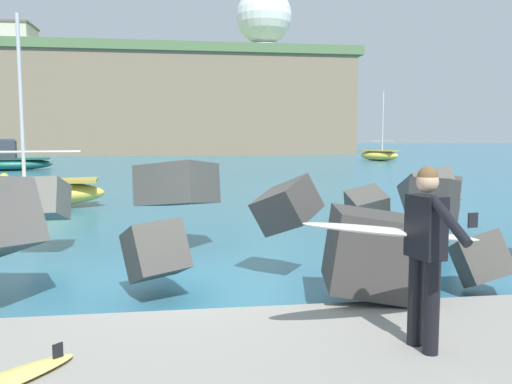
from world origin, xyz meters
TOP-DOWN VIEW (x-y plane):
  - ground_plane at (0.00, 0.00)m, footprint 400.00×400.00m
  - breakwater_jetty at (0.31, 1.28)m, footprint 32.44×7.77m
  - surfer_with_board at (2.10, -3.22)m, footprint 2.12×1.33m
  - boat_mid_left at (-5.52, 9.80)m, footprint 5.96×2.19m
  - boat_mid_centre at (-11.99, 31.18)m, footprint 5.90×3.10m
  - boat_mid_right at (19.50, 42.30)m, footprint 3.99×4.33m
  - mooring_buoy_inner at (-9.25, 21.27)m, footprint 0.44×0.44m
  - mooring_buoy_middle at (1.65, 32.33)m, footprint 0.44×0.44m
  - headland_bluff at (-12.71, 77.56)m, footprint 74.08×33.60m
  - radar_dome at (13.37, 76.63)m, footprint 8.74×8.74m
  - station_building_west at (-13.00, 87.29)m, footprint 8.31×4.96m
  - station_building_central at (-25.07, 76.77)m, footprint 7.50×7.28m

SIDE VIEW (x-z plane):
  - ground_plane at x=0.00m, z-range 0.00..0.00m
  - mooring_buoy_inner at x=-9.25m, z-range 0.00..0.44m
  - mooring_buoy_middle at x=1.65m, z-range 0.00..0.44m
  - boat_mid_left at x=-5.52m, z-range -2.55..3.60m
  - boat_mid_right at x=19.50m, z-range -2.81..3.99m
  - boat_mid_centre at x=-11.99m, z-range -0.43..1.77m
  - breakwater_jetty at x=0.31m, z-range -0.05..1.92m
  - surfer_with_board at x=2.10m, z-range 0.39..2.16m
  - headland_bluff at x=-12.71m, z-range 0.02..14.46m
  - station_building_west at x=-13.00m, z-range 14.45..18.57m
  - station_building_central at x=-25.07m, z-range 14.45..18.98m
  - radar_dome at x=13.37m, z-range 15.26..26.51m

